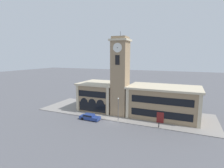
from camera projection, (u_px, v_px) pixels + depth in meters
The scene contains 8 objects.
ground_plane at pixel (112, 121), 39.38m from camera, with size 300.00×300.00×0.00m, color #56565B.
sidewalk_kerb at pixel (123, 112), 45.69m from camera, with size 44.05×13.94×0.15m.
clock_tower at pixel (120, 77), 42.29m from camera, with size 4.41×4.41×20.28m.
town_hall_left_wing at pixel (100, 96), 48.22m from camera, with size 10.14×9.64×7.51m.
town_hall_right_wing at pixel (163, 102), 41.60m from camera, with size 16.57×9.64×7.51m.
parked_car_near at pixel (90, 117), 40.22m from camera, with size 4.77×1.83×1.34m.
street_lamp at pixel (118, 106), 38.67m from camera, with size 0.36×0.36×5.35m.
bollard at pixel (159, 125), 35.48m from camera, with size 0.18×0.18×1.06m.
Camera 1 is at (14.84, -34.54, 14.43)m, focal length 28.00 mm.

